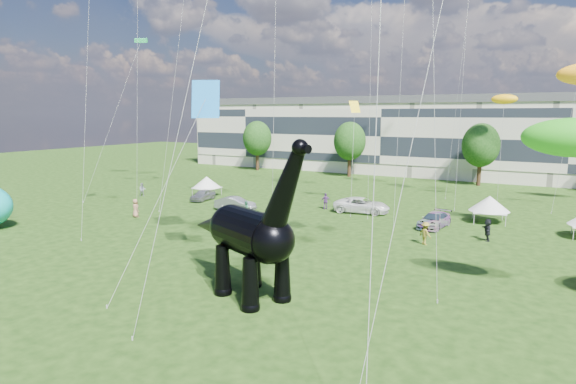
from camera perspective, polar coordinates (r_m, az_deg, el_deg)
The scene contains 14 objects.
ground at distance 28.89m, azimuth -12.35°, elevation -11.71°, with size 220.00×220.00×0.00m, color #16330C.
terrace_row at distance 86.04m, azimuth 12.13°, elevation 6.27°, with size 78.00×11.00×12.00m, color beige.
tree_far_left at distance 87.48m, azimuth -3.68°, elevation 6.70°, with size 5.20×5.20×9.44m.
tree_mid_left at distance 78.97m, azimuth 7.33°, elevation 6.36°, with size 5.20×5.20×9.44m.
tree_mid_right at distance 73.63m, azimuth 21.91°, elevation 5.56°, with size 5.20×5.20×9.44m.
dinosaur_sculpture at distance 27.17m, azimuth -4.95°, elevation -4.99°, with size 11.26×5.97×9.44m.
car_silver at distance 57.97m, azimuth -10.07°, elevation -0.36°, with size 1.57×3.89×1.33m, color #B4B3B8.
car_grey at distance 51.53m, azimuth -6.26°, elevation -1.40°, with size 1.54×4.42×1.46m, color gray.
car_white at distance 50.64m, azimuth 8.73°, elevation -1.56°, with size 2.65×5.74×1.59m, color white.
car_dark at distance 45.66m, azimuth 16.95°, elevation -3.20°, with size 1.92×4.73×1.37m, color #595960.
gazebo_near at distance 49.31m, azimuth 22.76°, elevation -1.29°, with size 4.37×4.37×2.57m.
gazebo_left at distance 61.14m, azimuth -9.61°, elevation 1.15°, with size 3.52×3.52×2.44m.
visitors at distance 44.71m, azimuth 3.88°, elevation -2.80°, with size 49.23×20.43×1.85m.
kites at distance 50.96m, azimuth 30.01°, elevation 15.94°, with size 53.65×52.48×30.07m.
Camera 1 is at (18.38, -19.78, 10.26)m, focal length 30.00 mm.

